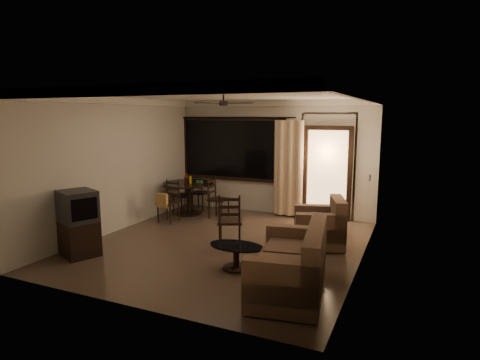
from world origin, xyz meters
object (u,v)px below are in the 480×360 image
at_px(side_chair, 230,231).
at_px(dining_chair_east, 218,206).
at_px(dining_chair_south, 168,209).
at_px(dining_chair_north, 200,199).
at_px(armchair, 322,227).
at_px(dining_chair_west, 184,202).
at_px(coffee_table, 236,253).
at_px(tv_cabinet, 79,223).
at_px(sofa, 294,266).
at_px(dining_table, 189,189).

bearing_deg(side_chair, dining_chair_east, -80.77).
relative_size(dining_chair_south, dining_chair_north, 1.00).
bearing_deg(armchair, dining_chair_west, 144.88).
relative_size(dining_chair_north, coffee_table, 1.06).
relative_size(dining_chair_west, dining_chair_east, 1.00).
bearing_deg(armchair, side_chair, -173.33).
bearing_deg(coffee_table, tv_cabinet, -168.81).
relative_size(dining_chair_east, sofa, 0.51).
xyz_separation_m(sofa, armchair, (-0.09, 2.14, 0.00)).
bearing_deg(sofa, dining_chair_east, 121.89).
relative_size(dining_chair_south, sofa, 0.51).
relative_size(tv_cabinet, coffee_table, 1.29).
bearing_deg(dining_chair_east, sofa, -136.56).
relative_size(sofa, side_chair, 1.84).
bearing_deg(armchair, dining_chair_north, 137.34).
distance_m(dining_chair_south, coffee_table, 3.26).
distance_m(dining_chair_west, sofa, 5.06).
bearing_deg(tv_cabinet, side_chair, 57.79).
relative_size(dining_chair_west, dining_chair_south, 1.00).
xyz_separation_m(dining_table, armchair, (3.57, -1.12, -0.25)).
xyz_separation_m(dining_chair_west, armchair, (3.75, -1.15, 0.09)).
bearing_deg(dining_chair_south, dining_chair_east, 45.70).
distance_m(dining_table, armchair, 3.75).
height_order(dining_chair_east, dining_chair_north, same).
xyz_separation_m(dining_chair_west, tv_cabinet, (-0.01, -3.39, 0.30)).
relative_size(coffee_table, side_chair, 0.89).
bearing_deg(dining_chair_east, side_chair, -144.92).
bearing_deg(side_chair, coffee_table, 96.99).
relative_size(dining_chair_west, sofa, 0.51).
bearing_deg(dining_chair_east, armchair, -109.37).
bearing_deg(dining_chair_south, sofa, -30.80).
height_order(armchair, coffee_table, armchair).
bearing_deg(dining_table, dining_chair_north, 86.56).
xyz_separation_m(sofa, coffee_table, (-1.09, 0.45, -0.11)).
bearing_deg(side_chair, dining_table, -66.22).
bearing_deg(dining_chair_north, dining_chair_west, 67.81).
relative_size(tv_cabinet, armchair, 1.03).
distance_m(dining_chair_west, dining_chair_east, 1.02).
height_order(dining_chair_east, dining_chair_south, same).
relative_size(dining_table, side_chair, 1.25).
bearing_deg(dining_chair_south, side_chair, -23.53).
xyz_separation_m(dining_chair_west, coffee_table, (2.75, -2.84, -0.02)).
xyz_separation_m(tv_cabinet, side_chair, (2.19, 1.52, -0.28)).
distance_m(sofa, side_chair, 2.19).
bearing_deg(coffee_table, armchair, 59.45).
distance_m(dining_chair_north, side_chair, 3.06).
distance_m(dining_chair_south, armchair, 3.61).
distance_m(dining_table, tv_cabinet, 3.36).
relative_size(dining_table, armchair, 1.12).
bearing_deg(coffee_table, dining_chair_east, 122.01).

